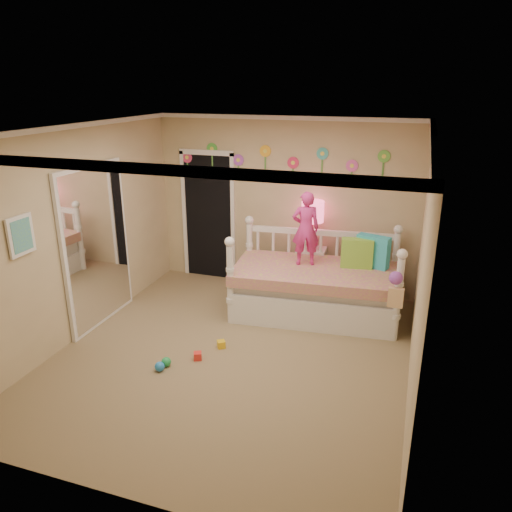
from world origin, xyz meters
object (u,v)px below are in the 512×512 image
(nightstand, at_px, (310,271))
(table_lamp, at_px, (312,217))
(child, at_px, (306,229))
(daybed, at_px, (316,272))

(nightstand, height_order, table_lamp, table_lamp)
(nightstand, bearing_deg, table_lamp, -99.79)
(child, xyz_separation_m, nightstand, (-0.03, 0.57, -0.83))
(daybed, xyz_separation_m, nightstand, (-0.21, 0.66, -0.25))
(daybed, relative_size, child, 2.20)
(daybed, bearing_deg, child, 148.71)
(daybed, distance_m, nightstand, 0.74)
(child, relative_size, nightstand, 1.42)
(daybed, distance_m, table_lamp, 0.91)
(nightstand, bearing_deg, daybed, -74.88)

